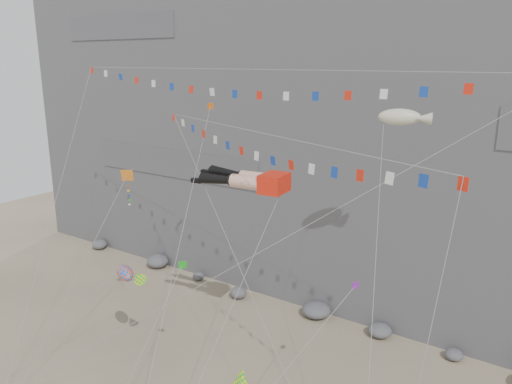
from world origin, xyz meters
TOP-DOWN VIEW (x-y plane):
  - cliff at (0.00, 32.00)m, footprint 80.00×28.00m
  - talus_boulders at (0.00, 17.00)m, footprint 60.00×3.00m
  - legs_kite at (-0.74, 7.44)m, footprint 8.22×16.98m
  - flag_banner_upper at (-1.42, 8.19)m, footprint 38.00×15.75m
  - flag_banner_lower at (2.56, 4.41)m, footprint 24.50×12.78m
  - harlequin_kite at (-8.75, 3.64)m, footprint 4.77×8.67m
  - fish_windsock at (-8.32, 2.49)m, footprint 8.05×7.50m
  - blimp_windsock at (7.99, 12.00)m, footprint 6.48×15.86m
  - small_kite_a at (-5.73, 9.34)m, footprint 6.35×15.65m
  - small_kite_b at (8.28, 4.73)m, footprint 5.61×12.25m
  - small_kite_c at (-1.40, 1.08)m, footprint 1.37×8.54m

SIDE VIEW (x-z plane):
  - talus_boulders at x=0.00m, z-range 0.00..1.20m
  - fish_windsock at x=-8.32m, z-range 1.77..13.29m
  - small_kite_b at x=8.28m, z-range 1.64..17.82m
  - small_kite_c at x=-1.40m, z-range 3.66..16.59m
  - harlequin_kite at x=-8.75m, z-range 6.07..22.92m
  - legs_kite at x=-0.74m, z-range 3.79..25.28m
  - flag_banner_lower at x=2.56m, z-range 7.08..29.61m
  - small_kite_a at x=-5.73m, z-range 6.10..31.11m
  - blimp_windsock at x=7.99m, z-range 6.77..31.10m
  - flag_banner_upper at x=-1.42m, z-range 7.90..35.96m
  - cliff at x=0.00m, z-range 0.00..50.00m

